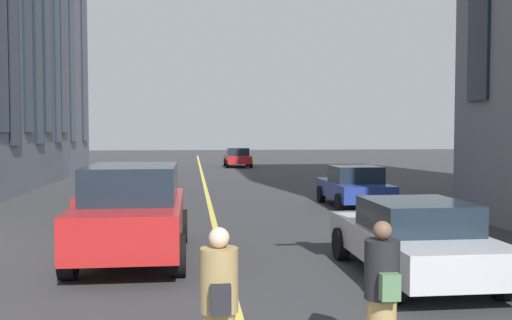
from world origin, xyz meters
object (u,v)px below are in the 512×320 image
car_silver_near (412,238)px  pedestrian_near (219,307)px  car_red_parked_a (133,211)px  car_red_trailing (238,157)px  pedestrian_companion (382,294)px  car_blue_mid (354,186)px  car_red_oncoming (119,195)px

car_silver_near → pedestrian_near: size_ratio=2.76×
car_red_parked_a → car_red_trailing: bearing=-8.6°
car_silver_near → car_red_trailing: size_ratio=1.13×
car_silver_near → car_red_parked_a: size_ratio=0.94×
car_red_trailing → pedestrian_companion: pedestrian_companion is taller
car_blue_mid → pedestrian_near: size_ratio=2.45×
car_silver_near → pedestrian_companion: 3.97m
pedestrian_near → pedestrian_companion: bearing=-81.4°
car_red_oncoming → car_red_trailing: 25.32m
car_silver_near → pedestrian_near: bearing=137.2°
car_red_trailing → pedestrian_companion: bearing=177.8°
car_silver_near → pedestrian_companion: pedestrian_companion is taller
car_silver_near → car_red_oncoming: size_ratio=1.00×
car_silver_near → pedestrian_companion: size_ratio=2.78×
car_red_oncoming → car_red_parked_a: bearing=-169.9°
car_blue_mid → pedestrian_near: 14.16m
car_red_trailing → car_red_parked_a: size_ratio=0.83×
pedestrian_near → car_red_oncoming: bearing=12.1°
car_blue_mid → car_red_parked_a: car_red_parked_a is taller
car_red_oncoming → car_red_trailing: bearing=-12.5°
pedestrian_companion → car_red_trailing: bearing=-2.2°
car_red_oncoming → car_blue_mid: size_ratio=1.13×
car_blue_mid → car_red_parked_a: size_ratio=0.83×
car_red_trailing → car_red_parked_a: car_red_parked_a is taller
car_red_parked_a → pedestrian_near: size_ratio=2.95×
car_red_oncoming → car_blue_mid: (2.01, -7.63, -0.00)m
car_red_oncoming → car_red_trailing: size_ratio=1.13×
car_blue_mid → car_silver_near: bearing=169.7°
car_red_trailing → car_blue_mid: 22.81m
car_red_trailing → car_blue_mid: (-22.71, -2.14, 0.00)m
pedestrian_near → pedestrian_companion: 1.79m
car_red_oncoming → car_silver_near: bearing=-141.0°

